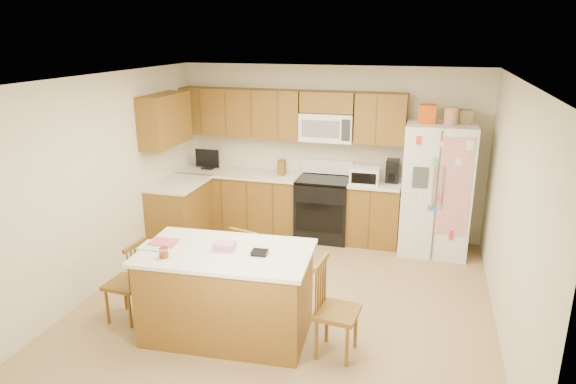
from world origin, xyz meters
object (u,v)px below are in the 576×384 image
(refrigerator, at_px, (437,188))
(stove, at_px, (324,207))
(windsor_chair_back, at_px, (251,266))
(windsor_chair_left, at_px, (127,283))
(windsor_chair_right, at_px, (335,311))
(island, at_px, (227,292))

(refrigerator, bearing_deg, stove, 177.70)
(stove, height_order, windsor_chair_back, stove)
(refrigerator, bearing_deg, windsor_chair_left, -138.40)
(stove, relative_size, refrigerator, 0.55)
(stove, xyz_separation_m, refrigerator, (1.57, -0.06, 0.45))
(windsor_chair_right, bearing_deg, windsor_chair_back, 145.58)
(stove, height_order, refrigerator, refrigerator)
(stove, height_order, windsor_chair_right, stove)
(windsor_chair_back, bearing_deg, windsor_chair_left, -147.12)
(stove, bearing_deg, windsor_chair_right, -76.31)
(stove, distance_m, island, 2.82)
(refrigerator, height_order, windsor_chair_back, refrigerator)
(refrigerator, distance_m, island, 3.40)
(stove, bearing_deg, windsor_chair_back, -100.88)
(windsor_chair_left, bearing_deg, windsor_chair_right, -0.52)
(stove, relative_size, windsor_chair_right, 1.19)
(island, relative_size, windsor_chair_right, 1.82)
(windsor_chair_left, bearing_deg, stove, 61.52)
(island, xyz_separation_m, windsor_chair_right, (1.10, -0.05, -0.01))
(refrigerator, height_order, island, refrigerator)
(refrigerator, height_order, windsor_chair_left, refrigerator)
(windsor_chair_back, height_order, windsor_chair_right, windsor_chair_right)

